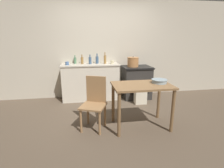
{
  "coord_description": "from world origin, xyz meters",
  "views": [
    {
      "loc": [
        -0.6,
        -3.14,
        1.57
      ],
      "look_at": [
        0.0,
        0.47,
        0.6
      ],
      "focal_mm": 28.0,
      "sensor_mm": 36.0,
      "label": 1
    }
  ],
  "objects": [
    {
      "name": "ground_plane",
      "position": [
        0.0,
        0.0,
        0.0
      ],
      "size": [
        14.0,
        14.0,
        0.0
      ],
      "primitive_type": "plane",
      "color": "brown"
    },
    {
      "name": "chair",
      "position": [
        -0.43,
        -0.25,
        0.49
      ],
      "size": [
        0.52,
        0.52,
        0.92
      ],
      "rotation": [
        0.0,
        0.0,
        -0.4
      ],
      "color": "#997047",
      "rests_on": "ground_plane"
    },
    {
      "name": "stove",
      "position": [
        0.79,
        1.24,
        0.42
      ],
      "size": [
        0.74,
        0.65,
        0.84
      ],
      "color": "#2D2B28",
      "rests_on": "ground_plane"
    },
    {
      "name": "stock_pot",
      "position": [
        0.67,
        1.22,
        0.97
      ],
      "size": [
        0.3,
        0.3,
        0.27
      ],
      "color": "#B77A47",
      "rests_on": "stove"
    },
    {
      "name": "bottle_far_left",
      "position": [
        -0.62,
        1.39,
        1.01
      ],
      "size": [
        0.07,
        0.07,
        0.24
      ],
      "color": "olive",
      "rests_on": "counter_cabinet"
    },
    {
      "name": "wall_back",
      "position": [
        0.0,
        1.58,
        1.27
      ],
      "size": [
        8.0,
        0.07,
        2.55
      ],
      "color": "beige",
      "rests_on": "ground_plane"
    },
    {
      "name": "cup_mid_right",
      "position": [
        -0.99,
        1.24,
        0.97
      ],
      "size": [
        0.09,
        0.09,
        0.08
      ],
      "primitive_type": "cylinder",
      "color": "#4C6B99",
      "rests_on": "counter_cabinet"
    },
    {
      "name": "bottle_center_left",
      "position": [
        -0.42,
        1.35,
        1.01
      ],
      "size": [
        0.07,
        0.07,
        0.24
      ],
      "color": "#3D5675",
      "rests_on": "counter_cabinet"
    },
    {
      "name": "work_table",
      "position": [
        0.39,
        -0.35,
        0.66
      ],
      "size": [
        1.01,
        0.66,
        0.79
      ],
      "color": "olive",
      "rests_on": "ground_plane"
    },
    {
      "name": "counter_cabinet",
      "position": [
        -0.42,
        1.3,
        0.46
      ],
      "size": [
        1.46,
        0.53,
        0.92
      ],
      "color": "beige",
      "rests_on": "ground_plane"
    },
    {
      "name": "bottle_center",
      "position": [
        -0.8,
        1.47,
        1.01
      ],
      "size": [
        0.07,
        0.07,
        0.22
      ],
      "color": "#517F5B",
      "rests_on": "counter_cabinet"
    },
    {
      "name": "bottle_left",
      "position": [
        -0.24,
        1.39,
        1.02
      ],
      "size": [
        0.08,
        0.08,
        0.26
      ],
      "color": "#3D5675",
      "rests_on": "counter_cabinet"
    },
    {
      "name": "bottle_mid_left",
      "position": [
        -0.04,
        1.35,
        1.04
      ],
      "size": [
        0.06,
        0.06,
        0.29
      ],
      "color": "olive",
      "rests_on": "counter_cabinet"
    },
    {
      "name": "mixing_bowl_large",
      "position": [
        0.72,
        -0.31,
        0.83
      ],
      "size": [
        0.28,
        0.28,
        0.07
      ],
      "color": "#93A8B2",
      "rests_on": "work_table"
    },
    {
      "name": "flour_sack",
      "position": [
        0.75,
        0.76,
        0.19
      ],
      "size": [
        0.28,
        0.2,
        0.39
      ],
      "primitive_type": "cube",
      "color": "beige",
      "rests_on": "ground_plane"
    },
    {
      "name": "cup_center_right",
      "position": [
        0.14,
        1.27,
        0.97
      ],
      "size": [
        0.08,
        0.08,
        0.09
      ],
      "primitive_type": "cylinder",
      "color": "beige",
      "rests_on": "counter_cabinet"
    }
  ]
}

